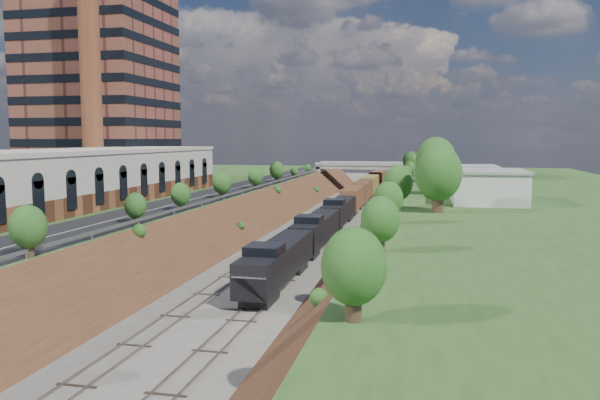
# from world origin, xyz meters

# --- Properties ---
(ground) EXTENTS (400.00, 400.00, 0.00)m
(ground) POSITION_xyz_m (0.00, 0.00, 0.00)
(ground) COLOR #6B665B
(ground) RESTS_ON ground
(platform_left) EXTENTS (44.00, 180.00, 5.00)m
(platform_left) POSITION_xyz_m (-33.00, 60.00, 2.50)
(platform_left) COLOR #305422
(platform_left) RESTS_ON ground
(platform_right) EXTENTS (44.00, 180.00, 5.00)m
(platform_right) POSITION_xyz_m (33.00, 60.00, 2.50)
(platform_right) COLOR #305422
(platform_right) RESTS_ON ground
(embankment_left) EXTENTS (10.00, 180.00, 10.00)m
(embankment_left) POSITION_xyz_m (-11.00, 60.00, 0.00)
(embankment_left) COLOR brown
(embankment_left) RESTS_ON ground
(embankment_right) EXTENTS (10.00, 180.00, 10.00)m
(embankment_right) POSITION_xyz_m (11.00, 60.00, 0.00)
(embankment_right) COLOR brown
(embankment_right) RESTS_ON ground
(rail_left_track) EXTENTS (1.58, 180.00, 0.18)m
(rail_left_track) POSITION_xyz_m (-2.60, 60.00, 0.09)
(rail_left_track) COLOR gray
(rail_left_track) RESTS_ON ground
(rail_right_track) EXTENTS (1.58, 180.00, 0.18)m
(rail_right_track) POSITION_xyz_m (2.60, 60.00, 0.09)
(rail_right_track) COLOR gray
(rail_right_track) RESTS_ON ground
(road) EXTENTS (8.00, 180.00, 0.10)m
(road) POSITION_xyz_m (-15.50, 60.00, 5.05)
(road) COLOR black
(road) RESTS_ON platform_left
(guardrail) EXTENTS (0.10, 171.00, 0.70)m
(guardrail) POSITION_xyz_m (-11.40, 59.80, 5.55)
(guardrail) COLOR #99999E
(guardrail) RESTS_ON platform_left
(commercial_building) EXTENTS (14.30, 62.30, 7.00)m
(commercial_building) POSITION_xyz_m (-28.00, 38.00, 8.51)
(commercial_building) COLOR brown
(commercial_building) RESTS_ON platform_left
(highrise_tower) EXTENTS (22.00, 22.00, 53.90)m
(highrise_tower) POSITION_xyz_m (-44.00, 72.00, 32.88)
(highrise_tower) COLOR brown
(highrise_tower) RESTS_ON platform_left
(smokestack) EXTENTS (3.20, 3.20, 40.00)m
(smokestack) POSITION_xyz_m (-36.00, 56.00, 25.00)
(smokestack) COLOR brown
(smokestack) RESTS_ON platform_left
(overpass) EXTENTS (24.50, 8.30, 7.40)m
(overpass) POSITION_xyz_m (0.00, 122.00, 4.92)
(overpass) COLOR gray
(overpass) RESTS_ON ground
(white_building_near) EXTENTS (9.00, 12.00, 4.00)m
(white_building_near) POSITION_xyz_m (23.50, 52.00, 7.00)
(white_building_near) COLOR silver
(white_building_near) RESTS_ON platform_right
(white_building_far) EXTENTS (8.00, 10.00, 3.60)m
(white_building_far) POSITION_xyz_m (23.00, 74.00, 6.80)
(white_building_far) COLOR silver
(white_building_far) RESTS_ON platform_right
(tree_right_large) EXTENTS (5.25, 5.25, 7.61)m
(tree_right_large) POSITION_xyz_m (17.00, 40.00, 9.38)
(tree_right_large) COLOR #473323
(tree_right_large) RESTS_ON platform_right
(tree_left_crest) EXTENTS (2.45, 2.45, 3.55)m
(tree_left_crest) POSITION_xyz_m (-11.80, 20.00, 7.04)
(tree_left_crest) COLOR #473323
(tree_left_crest) RESTS_ON platform_left
(freight_train) EXTENTS (2.99, 152.57, 4.55)m
(freight_train) POSITION_xyz_m (2.60, 93.18, 2.57)
(freight_train) COLOR black
(freight_train) RESTS_ON ground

